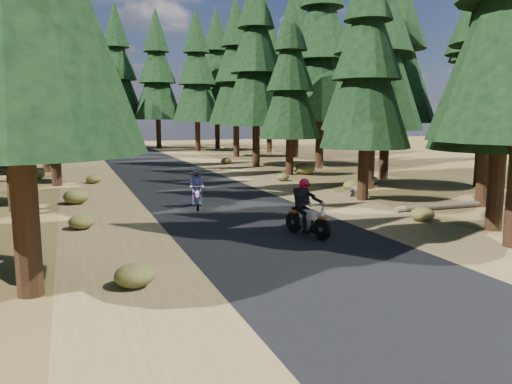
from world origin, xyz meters
The scene contains 10 objects.
ground centered at (0.00, 0.00, 0.00)m, with size 120.00×120.00×0.00m, color #4E381B.
road centered at (0.00, 5.00, 0.01)m, with size 6.00×100.00×0.01m, color black.
shoulder_l centered at (-4.60, 5.00, 0.00)m, with size 3.20×100.00×0.01m, color brown.
shoulder_r centered at (4.60, 5.00, 0.00)m, with size 3.20×100.00×0.01m, color brown.
pine_forest centered at (-0.02, 21.05, 7.89)m, with size 34.59×55.08×16.32m.
log_near centered at (7.83, 7.24, 0.16)m, with size 0.32×0.32×5.35m, color #4C4233.
log_far centered at (7.88, 1.48, 0.12)m, with size 0.24×0.24×4.45m, color #4C4233.
understory_shrubs centered at (0.98, 8.67, 0.28)m, with size 16.61×30.47×0.71m.
rider_lead centered at (0.86, -0.60, 0.58)m, with size 1.09×2.03×1.73m.
rider_follow centered at (-1.13, 5.05, 0.51)m, with size 0.85×1.77×1.52m.
Camera 1 is at (-5.79, -13.76, 3.59)m, focal length 35.00 mm.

